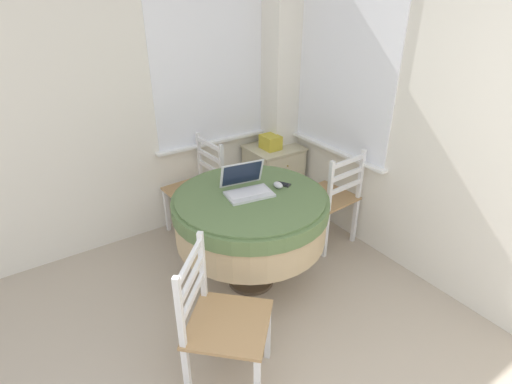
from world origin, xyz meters
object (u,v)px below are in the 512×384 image
Objects in this scene: corner_cabinet at (274,177)px; storage_box at (271,142)px; dining_chair_near_back_window at (198,189)px; dining_chair_camera_near at (221,322)px; cell_phone at (283,184)px; laptop at (247,187)px; dining_chair_near_right_window at (330,198)px; round_dining_table at (250,214)px; computer_mouse at (278,185)px.

storage_box is at bearing -164.81° from corner_cabinet.
dining_chair_camera_near is at bearing -112.34° from dining_chair_near_back_window.
cell_phone is 1.16m from corner_cabinet.
dining_chair_near_back_window is at bearing -179.82° from corner_cabinet.
cell_phone is 0.14× the size of dining_chair_near_back_window.
laptop is 1.94× the size of storage_box.
dining_chair_near_back_window is at bearing 179.08° from storage_box.
cell_phone is 0.14× the size of dining_chair_near_right_window.
round_dining_table is 0.29m from computer_mouse.
laptop reaches higher than corner_cabinet.
laptop is at bearing 90.31° from round_dining_table.
round_dining_table is at bearing 175.54° from computer_mouse.
dining_chair_camera_near is (-0.62, -0.69, -0.38)m from laptop.
computer_mouse reaches higher than corner_cabinet.
computer_mouse is at bearing -15.79° from laptop.
computer_mouse is 0.10× the size of dining_chair_near_right_window.
round_dining_table is 0.21m from laptop.
dining_chair_near_back_window and dining_chair_camera_near have the same top height.
laptop reaches higher than cell_phone.
round_dining_table is 1.29m from corner_cabinet.
dining_chair_camera_near is at bearing -144.95° from cell_phone.
dining_chair_near_right_window is 0.86m from storage_box.
dining_chair_camera_near is at bearing -143.93° from computer_mouse.
computer_mouse is at bearing -125.07° from corner_cabinet.
round_dining_table is 0.91m from dining_chair_camera_near.
cell_phone is at bearing 0.08° from round_dining_table.
computer_mouse is at bearing -162.63° from cell_phone.
laptop is at bearing 47.89° from dining_chair_camera_near.
dining_chair_near_right_window reaches higher than corner_cabinet.
round_dining_table is 9.28× the size of cell_phone.
dining_chair_near_right_window is at bearing 5.24° from round_dining_table.
corner_cabinet is at bearing 15.19° from storage_box.
dining_chair_camera_near reaches higher than storage_box.
storage_box is (-0.06, -0.02, 0.40)m from corner_cabinet.
laptop is 0.41× the size of dining_chair_near_right_window.
dining_chair_camera_near is (-1.51, -0.72, 0.00)m from dining_chair_near_right_window.
dining_chair_near_right_window reaches higher than cell_phone.
dining_chair_near_right_window is (0.89, 0.03, -0.38)m from laptop.
corner_cabinet is 3.54× the size of storage_box.
cell_phone is 1.03m from storage_box.
laptop is (-0.00, 0.05, 0.20)m from round_dining_table.
dining_chair_camera_near reaches higher than computer_mouse.
laptop is at bearing -135.83° from corner_cabinet.
laptop is at bearing -177.82° from dining_chair_near_right_window.
dining_chair_camera_near is at bearing -134.22° from corner_cabinet.
dining_chair_camera_near is (-0.63, -1.54, 0.00)m from dining_chair_near_back_window.
laptop is 0.30m from cell_phone.
dining_chair_near_right_window reaches higher than storage_box.
dining_chair_near_right_window is 1.68m from dining_chair_camera_near.
computer_mouse is 0.10× the size of dining_chair_near_back_window.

